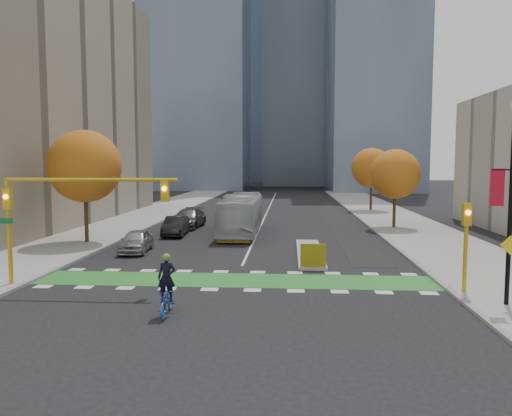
# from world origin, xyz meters

# --- Properties ---
(ground) EXTENTS (300.00, 300.00, 0.00)m
(ground) POSITION_xyz_m (0.00, 0.00, 0.00)
(ground) COLOR black
(ground) RESTS_ON ground
(sidewalk_west) EXTENTS (7.00, 120.00, 0.15)m
(sidewalk_west) POSITION_xyz_m (-13.50, 20.00, 0.07)
(sidewalk_west) COLOR gray
(sidewalk_west) RESTS_ON ground
(sidewalk_east) EXTENTS (7.00, 120.00, 0.15)m
(sidewalk_east) POSITION_xyz_m (13.50, 20.00, 0.07)
(sidewalk_east) COLOR gray
(sidewalk_east) RESTS_ON ground
(curb_west) EXTENTS (0.30, 120.00, 0.16)m
(curb_west) POSITION_xyz_m (-10.00, 20.00, 0.07)
(curb_west) COLOR gray
(curb_west) RESTS_ON ground
(curb_east) EXTENTS (0.30, 120.00, 0.16)m
(curb_east) POSITION_xyz_m (10.00, 20.00, 0.07)
(curb_east) COLOR gray
(curb_east) RESTS_ON ground
(bike_crossing) EXTENTS (20.00, 3.00, 0.01)m
(bike_crossing) POSITION_xyz_m (0.00, 1.50, 0.01)
(bike_crossing) COLOR #287D29
(bike_crossing) RESTS_ON ground
(centre_line) EXTENTS (0.15, 70.00, 0.01)m
(centre_line) POSITION_xyz_m (0.00, 40.00, 0.01)
(centre_line) COLOR silver
(centre_line) RESTS_ON ground
(bike_lane_paint) EXTENTS (2.50, 50.00, 0.01)m
(bike_lane_paint) POSITION_xyz_m (7.50, 30.00, 0.01)
(bike_lane_paint) COLOR black
(bike_lane_paint) RESTS_ON ground
(median_island) EXTENTS (1.60, 10.00, 0.16)m
(median_island) POSITION_xyz_m (4.00, 9.00, 0.08)
(median_island) COLOR gray
(median_island) RESTS_ON ground
(hazard_board) EXTENTS (1.40, 0.12, 1.30)m
(hazard_board) POSITION_xyz_m (4.00, 4.20, 0.80)
(hazard_board) COLOR yellow
(hazard_board) RESTS_ON median_island
(building_west) EXTENTS (16.00, 44.00, 25.00)m
(building_west) POSITION_xyz_m (-24.00, 22.00, 12.50)
(building_west) COLOR gray
(building_west) RESTS_ON ground
(tower_nw) EXTENTS (22.00, 22.00, 70.00)m
(tower_nw) POSITION_xyz_m (-18.00, 90.00, 35.00)
(tower_nw) COLOR #47566B
(tower_nw) RESTS_ON ground
(tower_nc) EXTENTS (20.00, 20.00, 90.00)m
(tower_nc) POSITION_xyz_m (6.00, 110.00, 45.00)
(tower_nc) COLOR #47566B
(tower_nc) RESTS_ON ground
(tower_ne) EXTENTS (18.00, 24.00, 60.00)m
(tower_ne) POSITION_xyz_m (20.00, 85.00, 30.00)
(tower_ne) COLOR #47566B
(tower_ne) RESTS_ON ground
(tower_far) EXTENTS (26.00, 26.00, 80.00)m
(tower_far) POSITION_xyz_m (-4.00, 140.00, 40.00)
(tower_far) COLOR #47566B
(tower_far) RESTS_ON ground
(tree_west) EXTENTS (5.20, 5.20, 8.22)m
(tree_west) POSITION_xyz_m (-12.00, 12.00, 5.62)
(tree_west) COLOR #332114
(tree_west) RESTS_ON ground
(tree_east_near) EXTENTS (4.40, 4.40, 7.08)m
(tree_east_near) POSITION_xyz_m (12.00, 22.00, 4.86)
(tree_east_near) COLOR #332114
(tree_east_near) RESTS_ON ground
(tree_east_far) EXTENTS (4.80, 4.80, 7.65)m
(tree_east_far) POSITION_xyz_m (12.50, 38.00, 5.24)
(tree_east_far) COLOR #332114
(tree_east_far) RESTS_ON ground
(traffic_signal_west) EXTENTS (8.53, 0.56, 5.20)m
(traffic_signal_west) POSITION_xyz_m (-7.93, -0.51, 4.03)
(traffic_signal_west) COLOR #BF9914
(traffic_signal_west) RESTS_ON ground
(traffic_signal_east) EXTENTS (0.35, 0.43, 4.10)m
(traffic_signal_east) POSITION_xyz_m (10.50, -0.51, 2.73)
(traffic_signal_east) COLOR #BF9914
(traffic_signal_east) RESTS_ON ground
(banner_lamppost) EXTENTS (1.65, 0.36, 8.28)m
(banner_lamppost) POSITION_xyz_m (11.50, -2.50, 4.61)
(banner_lamppost) COLOR black
(banner_lamppost) RESTS_ON ground
(cyclist) EXTENTS (0.84, 2.13, 2.42)m
(cyclist) POSITION_xyz_m (-2.01, -4.38, 0.81)
(cyclist) COLOR #224C9F
(cyclist) RESTS_ON ground
(bus) EXTENTS (2.79, 11.84, 3.30)m
(bus) POSITION_xyz_m (-1.30, 17.95, 1.65)
(bus) COLOR #AEB4B5
(bus) RESTS_ON ground
(parked_car_a) EXTENTS (2.08, 4.46, 1.48)m
(parked_car_a) POSITION_xyz_m (-7.39, 8.95, 0.74)
(parked_car_a) COLOR #A1A1A6
(parked_car_a) RESTS_ON ground
(parked_car_b) EXTENTS (1.91, 4.77, 1.54)m
(parked_car_b) POSITION_xyz_m (-6.50, 16.55, 0.77)
(parked_car_b) COLOR black
(parked_car_b) RESTS_ON ground
(parked_car_c) EXTENTS (2.70, 5.92, 1.68)m
(parked_car_c) POSITION_xyz_m (-6.50, 21.55, 0.84)
(parked_car_c) COLOR #494A4E
(parked_car_c) RESTS_ON ground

